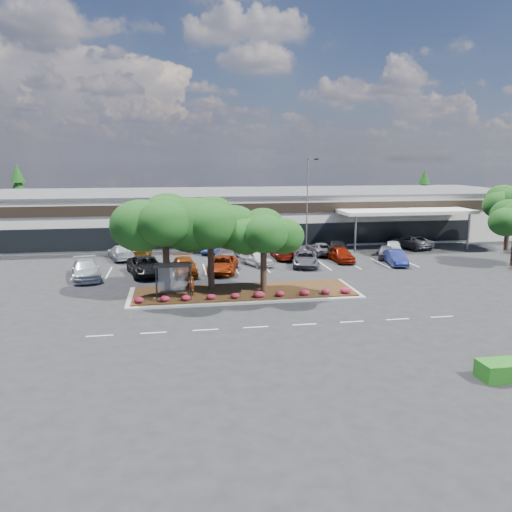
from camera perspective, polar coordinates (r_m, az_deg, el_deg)
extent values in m
plane|color=black|center=(36.20, 2.70, -5.87)|extent=(160.00, 160.00, 0.00)
cube|color=silver|center=(68.66, -3.30, 4.72)|extent=(80.00, 20.00, 6.00)
cube|color=#49494C|center=(68.39, -3.33, 7.30)|extent=(80.40, 20.40, 0.30)
cube|color=black|center=(58.55, -2.23, 5.42)|extent=(80.00, 0.25, 1.20)
cube|color=black|center=(58.94, -2.21, 2.32)|extent=(60.00, 0.18, 2.60)
cube|color=red|center=(58.02, -8.14, 5.26)|extent=(6.00, 0.12, 1.00)
cube|color=silver|center=(62.06, 16.79, 4.90)|extent=(16.00, 5.00, 0.40)
cylinder|color=gray|center=(57.73, 11.28, 2.43)|extent=(0.24, 0.24, 4.20)
cylinder|color=gray|center=(64.03, 23.10, 2.59)|extent=(0.24, 0.24, 4.20)
cube|color=gray|center=(39.63, -1.36, -4.25)|extent=(18.00, 6.00, 0.15)
cube|color=#492E16|center=(39.59, -1.36, -4.07)|extent=(17.20, 5.20, 0.12)
cube|color=silver|center=(31.97, -17.45, -8.68)|extent=(1.60, 0.12, 0.01)
cube|color=silver|center=(31.67, -11.64, -8.58)|extent=(1.60, 0.12, 0.01)
cube|color=silver|center=(31.69, -5.79, -8.39)|extent=(1.60, 0.12, 0.01)
cube|color=silver|center=(32.03, -0.01, -8.12)|extent=(1.60, 0.12, 0.01)
cube|color=silver|center=(32.69, 5.58, -7.78)|extent=(1.60, 0.12, 0.01)
cube|color=silver|center=(33.63, 10.90, -7.38)|extent=(1.60, 0.12, 0.01)
cube|color=silver|center=(34.85, 15.87, -6.95)|extent=(1.60, 0.12, 0.01)
cube|color=silver|center=(36.30, 20.47, -6.51)|extent=(1.60, 0.12, 0.01)
cube|color=silver|center=(49.34, -19.93, -1.94)|extent=(0.12, 5.00, 0.01)
cube|color=silver|center=(48.88, -16.47, -1.85)|extent=(0.12, 5.00, 0.01)
cube|color=silver|center=(48.59, -12.96, -1.75)|extent=(0.12, 5.00, 0.01)
cube|color=silver|center=(48.50, -9.42, -1.64)|extent=(0.12, 5.00, 0.01)
cube|color=silver|center=(48.58, -5.88, -1.52)|extent=(0.12, 5.00, 0.01)
cube|color=silver|center=(48.85, -2.37, -1.40)|extent=(0.12, 5.00, 0.01)
cube|color=silver|center=(49.31, 1.09, -1.28)|extent=(0.12, 5.00, 0.01)
cube|color=silver|center=(49.94, 4.48, -1.16)|extent=(0.12, 5.00, 0.01)
cube|color=silver|center=(50.73, 7.77, -1.03)|extent=(0.12, 5.00, 0.01)
cube|color=silver|center=(51.70, 10.95, -0.91)|extent=(0.12, 5.00, 0.01)
cube|color=silver|center=(52.81, 14.00, -0.78)|extent=(0.12, 5.00, 0.01)
cube|color=silver|center=(54.07, 16.92, -0.66)|extent=(0.12, 5.00, 0.01)
cylinder|color=black|center=(38.39, -11.29, -2.75)|extent=(0.08, 0.08, 2.50)
cylinder|color=black|center=(38.38, -7.55, -2.64)|extent=(0.08, 0.08, 2.50)
cylinder|color=black|center=(37.13, -11.34, -3.23)|extent=(0.08, 0.08, 2.50)
cylinder|color=black|center=(37.12, -7.48, -3.10)|extent=(0.08, 0.08, 2.50)
cube|color=black|center=(37.45, -9.47, -1.01)|extent=(2.75, 1.55, 0.10)
cube|color=silver|center=(38.34, -9.42, -2.51)|extent=(2.30, 0.03, 2.00)
cube|color=black|center=(38.17, -9.38, -4.00)|extent=(2.00, 0.35, 0.06)
cone|color=#12350E|center=(83.16, -25.43, 6.16)|extent=(4.40, 4.40, 10.00)
cone|color=#12350E|center=(88.38, 18.55, 6.55)|extent=(3.96, 3.96, 9.00)
imported|color=#594C47|center=(38.34, -7.56, -3.14)|extent=(0.70, 0.48, 1.87)
cube|color=gray|center=(57.04, 5.75, 0.55)|extent=(0.50, 0.50, 0.40)
cylinder|color=gray|center=(56.32, 5.86, 5.92)|extent=(0.14, 0.14, 10.32)
cube|color=gray|center=(56.17, 6.42, 11.01)|extent=(0.92, 0.33, 0.14)
cube|color=black|center=(56.25, 6.93, 10.93)|extent=(0.48, 0.35, 0.18)
cube|color=tan|center=(34.45, -14.11, -6.15)|extent=(0.03, 0.03, 1.07)
cube|color=#E33B96|center=(34.32, -14.06, -5.43)|extent=(0.02, 0.14, 0.18)
imported|color=#A2A6AC|center=(46.94, -18.88, -1.47)|extent=(3.40, 6.11, 1.67)
imported|color=black|center=(46.98, -12.50, -1.13)|extent=(4.05, 6.47, 1.67)
imported|color=#6E2C07|center=(46.59, -8.16, -1.18)|extent=(2.46, 5.34, 1.51)
imported|color=maroon|center=(47.01, -3.82, -0.98)|extent=(3.61, 5.86, 1.52)
imported|color=silver|center=(50.01, 0.04, -0.25)|extent=(3.30, 4.62, 1.46)
imported|color=#4D4C53|center=(49.97, 5.64, -0.31)|extent=(3.69, 5.77, 1.48)
imported|color=#701202|center=(52.64, 9.66, 0.21)|extent=(2.03, 4.64, 1.56)
imported|color=navy|center=(52.22, 15.66, -0.20)|extent=(2.18, 4.54, 1.44)
imported|color=#515157|center=(55.44, 14.60, 0.46)|extent=(3.05, 4.35, 1.37)
imported|color=#ADB4BA|center=(54.94, -15.20, 0.42)|extent=(3.49, 5.68, 1.54)
imported|color=brown|center=(55.49, -12.95, 0.52)|extent=(2.17, 4.70, 1.33)
imported|color=navy|center=(57.02, -5.17, 1.13)|extent=(2.76, 4.89, 1.53)
imported|color=silver|center=(53.59, -0.72, 0.45)|extent=(3.45, 5.33, 1.36)
imported|color=maroon|center=(53.53, 3.03, 0.46)|extent=(2.05, 4.95, 1.43)
imported|color=#58575E|center=(56.07, 7.31, 0.84)|extent=(2.34, 4.95, 1.37)
imported|color=black|center=(55.97, 9.19, 0.91)|extent=(3.77, 6.09, 1.65)
imported|color=silver|center=(58.21, 15.36, 1.02)|extent=(3.46, 5.05, 1.60)
imported|color=#515058|center=(62.63, 17.28, 1.58)|extent=(4.01, 6.09, 1.56)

